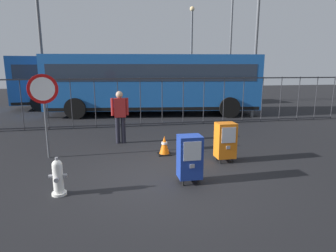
{
  "coord_description": "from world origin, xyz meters",
  "views": [
    {
      "loc": [
        -1.05,
        -5.84,
        2.38
      ],
      "look_at": [
        0.3,
        1.2,
        0.9
      ],
      "focal_mm": 30.17,
      "sensor_mm": 36.0,
      "label": 1
    }
  ],
  "objects": [
    {
      "name": "pedestrian",
      "position": [
        -0.89,
        3.1,
        0.95
      ],
      "size": [
        0.55,
        0.22,
        1.67
      ],
      "color": "black",
      "rests_on": "ground_plane"
    },
    {
      "name": "bus_near",
      "position": [
        0.95,
        8.64,
        1.71
      ],
      "size": [
        10.74,
        3.9,
        3.0
      ],
      "rotation": [
        0.0,
        0.0,
        -0.14
      ],
      "color": "#19519E",
      "rests_on": "ground_plane"
    },
    {
      "name": "street_light_far_right",
      "position": [
        5.57,
        6.81,
        3.8
      ],
      "size": [
        0.32,
        0.32,
        6.5
      ],
      "color": "#4C4F54",
      "rests_on": "ground_plane"
    },
    {
      "name": "street_light_near_right",
      "position": [
        6.81,
        12.74,
        4.29
      ],
      "size": [
        0.32,
        0.32,
        7.44
      ],
      "color": "#4C4F54",
      "rests_on": "ground_plane"
    },
    {
      "name": "traffic_cone",
      "position": [
        0.28,
        1.63,
        0.26
      ],
      "size": [
        0.36,
        0.36,
        0.53
      ],
      "color": "black",
      "rests_on": "ground_plane"
    },
    {
      "name": "newspaper_box_secondary",
      "position": [
        0.45,
        -0.42,
        0.57
      ],
      "size": [
        0.48,
        0.42,
        1.02
      ],
      "color": "black",
      "rests_on": "ground_plane"
    },
    {
      "name": "fence_barrier",
      "position": [
        -0.0,
        5.64,
        1.02
      ],
      "size": [
        18.03,
        0.04,
        2.0
      ],
      "color": "#2D2D33",
      "rests_on": "ground_plane"
    },
    {
      "name": "stop_sign",
      "position": [
        -2.84,
        1.92,
        1.6
      ],
      "size": [
        0.71,
        0.31,
        2.23
      ],
      "color": "#4C4F54",
      "rests_on": "ground_plane"
    },
    {
      "name": "ground_plane",
      "position": [
        0.0,
        0.0,
        0.0
      ],
      "size": [
        60.0,
        60.0,
        0.0
      ],
      "primitive_type": "plane",
      "color": "black"
    },
    {
      "name": "bus_far",
      "position": [
        -1.52,
        12.31,
        1.71
      ],
      "size": [
        10.66,
        3.43,
        3.0
      ],
      "rotation": [
        0.0,
        0.0,
        0.08
      ],
      "color": "#19519E",
      "rests_on": "ground_plane"
    },
    {
      "name": "fire_hydrant",
      "position": [
        -2.15,
        -0.52,
        0.35
      ],
      "size": [
        0.33,
        0.32,
        0.75
      ],
      "color": "silver",
      "rests_on": "ground_plane"
    },
    {
      "name": "street_light_far_left",
      "position": [
        4.27,
        13.42,
        3.74
      ],
      "size": [
        0.32,
        0.32,
        6.38
      ],
      "color": "#4C4F54",
      "rests_on": "ground_plane"
    },
    {
      "name": "street_light_near_left",
      "position": [
        -4.28,
        8.53,
        3.77
      ],
      "size": [
        0.32,
        0.32,
        6.43
      ],
      "color": "#4C4F54",
      "rests_on": "ground_plane"
    },
    {
      "name": "newspaper_box_primary",
      "position": [
        1.7,
        0.73,
        0.57
      ],
      "size": [
        0.48,
        0.42,
        1.02
      ],
      "color": "black",
      "rests_on": "ground_plane"
    }
  ]
}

